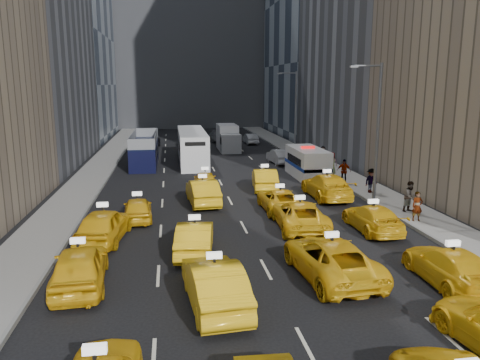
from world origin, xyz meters
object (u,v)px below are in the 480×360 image
Objects in this scene: city_bus at (192,147)px; pedestrian_0 at (417,206)px; box_truck at (228,138)px; double_decker at (145,149)px; nypd_van at (307,163)px.

pedestrian_0 is (11.45, -22.90, -0.58)m from city_bus.
box_truck is 3.96× the size of pedestrian_0.
double_decker reaches higher than pedestrian_0.
city_bus is at bearing 136.27° from nypd_van.
box_truck is (4.61, 8.00, -0.12)m from city_bus.
pedestrian_0 is at bearing -48.66° from double_decker.
nypd_van is 14.03m from pedestrian_0.
double_decker is 1.58× the size of box_truck.
nypd_van is at bearing -26.10° from double_decker.
box_truck is at bearing 105.87° from nypd_van.
city_bus is at bearing 120.17° from pedestrian_0.
double_decker reaches higher than box_truck.
pedestrian_0 is (2.25, -13.85, -0.19)m from nypd_van.
double_decker is (-13.82, 8.57, 0.30)m from nypd_van.
city_bus is at bearing 11.61° from double_decker.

